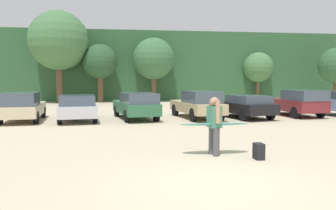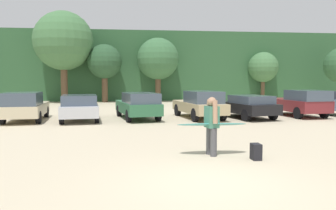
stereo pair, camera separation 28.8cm
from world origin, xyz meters
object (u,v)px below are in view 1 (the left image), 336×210
Objects in this scene: person_adult at (214,122)px; backpack_dropped at (259,151)px; parked_car_black at (245,106)px; parked_car_maroon at (297,102)px; parked_car_forest_green at (136,105)px; surfboard_teal at (214,124)px; parked_car_champagne at (22,106)px; parked_car_silver at (77,107)px; parked_car_tan at (198,104)px.

backpack_dropped is at bearing 137.36° from person_adult.
person_adult is 1.49m from backpack_dropped.
parked_car_maroon is at bearing -95.04° from parked_car_black.
parked_car_forest_green is 1.07× the size of parked_car_black.
parked_car_forest_green is 10.46m from backpack_dropped.
surfboard_teal is at bearing 133.77° from parked_car_maroon.
backpack_dropped is at bearing 139.93° from parked_car_maroon.
parked_car_champagne is 2.19× the size of surfboard_teal.
surfboard_teal is 1.48m from backpack_dropped.
parked_car_champagne is 12.15m from parked_car_black.
surfboard_teal is (-4.33, -8.98, 0.19)m from parked_car_black.
parked_car_maroon reaches higher than parked_car_champagne.
backpack_dropped is at bearing 148.81° from parked_car_black.
parked_car_maroon is (9.60, 0.17, 0.03)m from parked_car_forest_green.
parked_car_silver is 0.95× the size of parked_car_tan.
parked_car_tan reaches higher than parked_car_champagne.
backpack_dropped is (2.91, -10.03, -0.57)m from parked_car_forest_green.
parked_car_black is 2.62× the size of person_adult.
parked_car_black is at bearing 71.52° from backpack_dropped.
surfboard_teal reaches higher than backpack_dropped.
parked_car_champagne is 13.23m from backpack_dropped.
surfboard_teal is (1.84, -9.27, 0.11)m from parked_car_forest_green.
parked_car_maroon is 12.22m from surfboard_teal.
parked_car_champagne is 0.95× the size of parked_car_tan.
parked_car_forest_green reaches higher than backpack_dropped.
parked_car_champagne is 0.95× the size of parked_car_forest_green.
parked_car_forest_green is 9.52m from person_adult.
backpack_dropped is at bearing 145.86° from surfboard_teal.
person_adult is 0.82× the size of surfboard_teal.
parked_car_tan is at bearing 74.64° from parked_car_black.
parked_car_black is 9.97m from surfboard_teal.
parked_car_black is (9.33, -0.02, -0.02)m from parked_car_silver.
surfboard_teal is at bearing -157.61° from parked_car_silver.
person_adult reaches higher than parked_car_forest_green.
parked_car_champagne reaches higher than backpack_dropped.
parked_car_silver is at bearing 85.15° from parked_car_maroon.
parked_car_forest_green is (5.98, 0.26, -0.01)m from parked_car_champagne.
parked_car_silver reaches higher than parked_car_black.
parked_car_black is 2.16× the size of surfboard_teal.
backpack_dropped is at bearing -174.28° from parked_car_forest_green.
parked_car_champagne is 11.97m from person_adult.
person_adult is at bearing 71.95° from surfboard_teal.
parked_car_champagne is 9.45m from parked_car_tan.
parked_car_champagne is 1.02× the size of parked_car_black.
person_adult is at bearing -179.44° from parked_car_forest_green.
parked_car_silver is 3.17m from parked_car_forest_green.
person_adult is (-4.35, -9.05, 0.25)m from parked_car_black.
parked_car_silver is 10.35m from person_adult.
parked_car_forest_green reaches higher than parked_car_silver.
backpack_dropped is at bearing -154.80° from parked_car_silver.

